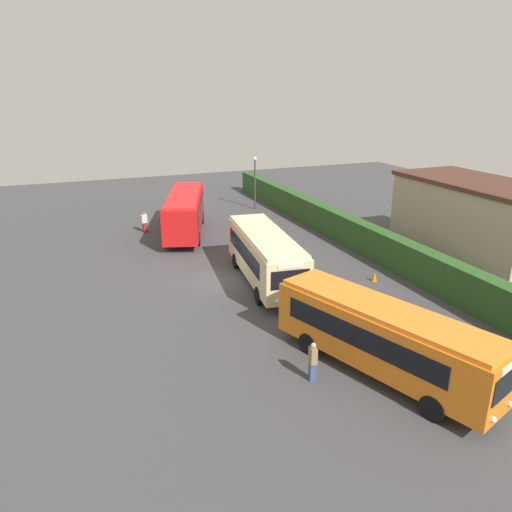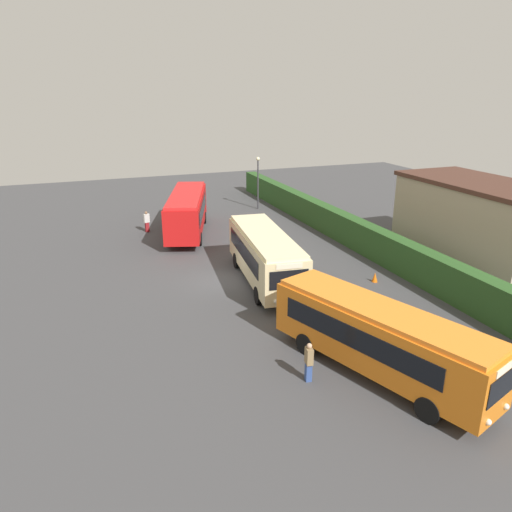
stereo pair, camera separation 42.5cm
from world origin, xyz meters
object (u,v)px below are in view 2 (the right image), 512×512
at_px(person_left, 147,221).
at_px(bus_red, 187,211).
at_px(bus_cream, 265,254).
at_px(bus_orange, 379,337).
at_px(lamppost, 258,176).
at_px(person_far, 468,370).
at_px(traffic_cone, 375,277).
at_px(person_right, 474,348).
at_px(person_center, 309,361).

bearing_deg(person_left, bus_red, -134.25).
bearing_deg(bus_cream, bus_orange, 9.90).
height_order(bus_red, lamppost, lamppost).
bearing_deg(bus_red, person_far, -150.09).
bearing_deg(bus_cream, traffic_cone, 76.82).
bearing_deg(traffic_cone, lamppost, 179.76).
relative_size(bus_orange, traffic_cone, 16.71).
bearing_deg(traffic_cone, bus_cream, -110.14).
bearing_deg(bus_cream, person_left, -152.87).
bearing_deg(person_right, traffic_cone, 112.62).
height_order(bus_cream, traffic_cone, bus_cream).
distance_m(person_left, person_far, 27.99).
bearing_deg(person_center, person_far, 161.15).
bearing_deg(person_far, bus_red, -129.38).
height_order(person_left, person_center, person_left).
relative_size(person_center, lamppost, 0.34).
relative_size(person_right, lamppost, 0.33).
height_order(bus_cream, person_far, bus_cream).
distance_m(bus_red, person_left, 3.59).
distance_m(bus_cream, traffic_cone, 6.89).
bearing_deg(person_right, bus_cream, 143.70).
bearing_deg(person_right, bus_orange, -160.23).
bearing_deg(person_right, person_center, -160.20).
distance_m(bus_cream, person_left, 14.48).
distance_m(bus_cream, person_right, 12.83).
bearing_deg(traffic_cone, bus_red, -149.68).
bearing_deg(lamppost, person_left, -69.72).
distance_m(bus_cream, bus_orange, 11.00).
bearing_deg(bus_orange, traffic_cone, 127.44).
xyz_separation_m(bus_cream, lamppost, (-17.77, 6.40, 1.37)).
distance_m(bus_orange, person_left, 25.18).
relative_size(bus_red, person_center, 6.11).
bearing_deg(bus_orange, bus_red, 167.38).
bearing_deg(person_far, person_center, -78.38).
height_order(traffic_cone, lamppost, lamppost).
bearing_deg(person_center, bus_red, -82.26).
relative_size(bus_red, traffic_cone, 17.45).
bearing_deg(bus_cream, bus_red, -163.56).
bearing_deg(person_left, traffic_cone, -159.43).
relative_size(bus_cream, traffic_cone, 16.18).
height_order(bus_cream, lamppost, lamppost).
relative_size(person_far, traffic_cone, 2.92).
xyz_separation_m(person_left, person_far, (26.77, 8.18, 0.01)).
distance_m(person_far, lamppost, 31.23).
height_order(person_center, person_far, person_far).
relative_size(bus_orange, person_center, 5.85).
relative_size(person_center, person_right, 1.04).
distance_m(bus_red, person_right, 24.72).
height_order(bus_red, bus_orange, bus_red).
bearing_deg(person_center, person_left, -75.05).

